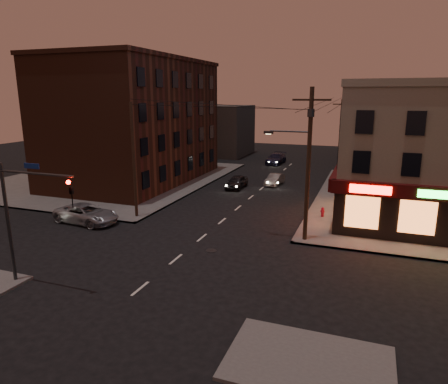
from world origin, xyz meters
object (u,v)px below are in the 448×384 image
at_px(sedan_near, 237,182).
at_px(sedan_mid, 275,180).
at_px(suv_cross, 86,214).
at_px(fire_hydrant, 323,212).
at_px(sedan_far, 276,159).

distance_m(sedan_near, sedan_mid, 4.54).
relative_size(suv_cross, fire_hydrant, 6.66).
bearing_deg(suv_cross, sedan_mid, -23.73).
distance_m(sedan_near, fire_hydrant, 12.54).
height_order(sedan_near, sedan_far, sedan_far).
height_order(suv_cross, fire_hydrant, suv_cross).
relative_size(suv_cross, sedan_near, 1.33).
height_order(suv_cross, sedan_mid, suv_cross).
bearing_deg(suv_cross, sedan_near, -18.79).
bearing_deg(sedan_mid, sedan_near, -132.58).
bearing_deg(sedan_near, fire_hydrant, -36.96).
height_order(sedan_near, sedan_mid, sedan_near).
bearing_deg(fire_hydrant, suv_cross, -156.35).
distance_m(sedan_near, sedan_far, 16.79).
bearing_deg(sedan_near, suv_cross, -113.83).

